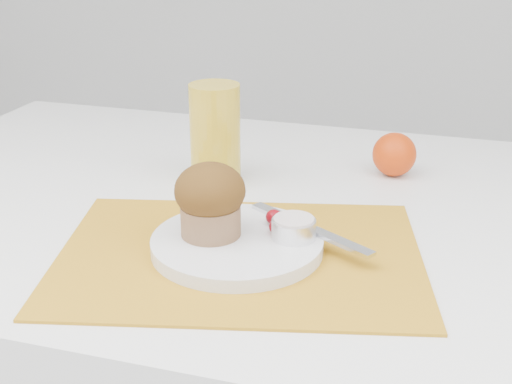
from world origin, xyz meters
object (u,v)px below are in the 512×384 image
(orange, at_px, (394,154))
(muffin, at_px, (210,199))
(plate, at_px, (237,244))
(juice_glass, at_px, (215,134))

(orange, bearing_deg, muffin, -119.44)
(orange, height_order, muffin, muffin)
(plate, distance_m, orange, 0.36)
(orange, bearing_deg, plate, -114.70)
(plate, bearing_deg, muffin, 178.83)
(plate, xyz_separation_m, orange, (0.15, 0.33, 0.02))
(muffin, bearing_deg, plate, -1.17)
(orange, xyz_separation_m, juice_glass, (-0.26, -0.11, 0.04))
(plate, xyz_separation_m, muffin, (-0.03, 0.00, 0.06))
(orange, xyz_separation_m, muffin, (-0.18, -0.33, 0.03))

